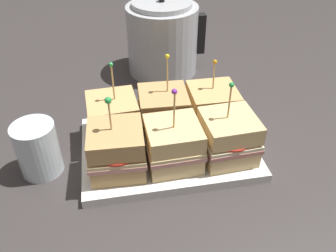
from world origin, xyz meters
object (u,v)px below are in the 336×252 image
object	(u,v)px
sandwich_back_center	(164,112)
kettle_steel	(163,38)
sandwich_front_left	(117,150)
serving_platter	(168,148)
sandwich_front_right	(228,137)
drinking_glass	(38,149)
sandwich_front_center	(174,144)
sandwich_back_left	(113,117)
sandwich_back_right	(212,107)

from	to	relation	value
sandwich_back_center	kettle_steel	world-z (taller)	kettle_steel
sandwich_front_left	kettle_steel	size ratio (longest dim) A/B	0.72
sandwich_front_left	sandwich_back_center	size ratio (longest dim) A/B	0.91
serving_platter	sandwich_front_right	size ratio (longest dim) A/B	2.12
sandwich_front_right	sandwich_back_center	world-z (taller)	sandwich_back_center
drinking_glass	sandwich_front_center	bearing A→B (deg)	-9.95
sandwich_back_left	kettle_steel	size ratio (longest dim) A/B	0.77
serving_platter	drinking_glass	size ratio (longest dim) A/B	3.29
sandwich_front_right	sandwich_back_right	xyz separation A→B (m)	(-0.00, 0.11, -0.00)
sandwich_back_center	sandwich_back_right	world-z (taller)	sandwich_back_center
drinking_glass	sandwich_front_left	bearing A→B (deg)	-16.60
sandwich_back_left	serving_platter	bearing A→B (deg)	-27.60
sandwich_front_center	drinking_glass	world-z (taller)	sandwich_front_center
sandwich_back_center	drinking_glass	xyz separation A→B (m)	(-0.24, -0.06, -0.01)
drinking_glass	kettle_steel	bearing A→B (deg)	50.49
sandwich_back_left	drinking_glass	distance (m)	0.15
sandwich_front_left	serving_platter	bearing A→B (deg)	26.26
sandwich_back_center	kettle_steel	xyz separation A→B (m)	(0.05, 0.30, 0.03)
sandwich_front_center	sandwich_back_left	size ratio (longest dim) A/B	1.00
sandwich_back_right	sandwich_back_center	bearing A→B (deg)	-179.00
sandwich_front_center	sandwich_back_center	world-z (taller)	sandwich_back_center
serving_platter	sandwich_front_right	distance (m)	0.13
serving_platter	sandwich_front_center	world-z (taller)	sandwich_front_center
sandwich_back_left	drinking_glass	xyz separation A→B (m)	(-0.14, -0.06, -0.01)
sandwich_front_right	drinking_glass	bearing A→B (deg)	172.76
serving_platter	drinking_glass	xyz separation A→B (m)	(-0.24, -0.01, 0.04)
serving_platter	sandwich_back_left	xyz separation A→B (m)	(-0.10, 0.05, 0.05)
sandwich_back_left	drinking_glass	bearing A→B (deg)	-156.52
sandwich_back_left	sandwich_back_center	distance (m)	0.10
sandwich_back_right	sandwich_front_left	bearing A→B (deg)	-153.25
sandwich_front_center	sandwich_back_left	world-z (taller)	same
sandwich_front_right	drinking_glass	distance (m)	0.35
sandwich_front_center	sandwich_back_right	distance (m)	0.15
sandwich_back_right	drinking_glass	world-z (taller)	sandwich_back_right
sandwich_back_left	kettle_steel	xyz separation A→B (m)	(0.15, 0.29, 0.03)
sandwich_front_center	sandwich_front_right	size ratio (longest dim) A/B	1.02
serving_platter	sandwich_front_left	bearing A→B (deg)	-153.74
sandwich_back_center	sandwich_front_center	bearing A→B (deg)	-89.63
sandwich_front_center	sandwich_front_right	bearing A→B (deg)	-0.60
serving_platter	sandwich_back_left	size ratio (longest dim) A/B	2.08
sandwich_front_left	sandwich_front_center	world-z (taller)	sandwich_front_center
sandwich_front_right	kettle_steel	distance (m)	0.40
sandwich_back_right	kettle_steel	size ratio (longest dim) A/B	0.70
sandwich_front_left	drinking_glass	distance (m)	0.15
sandwich_front_center	sandwich_front_right	xyz separation A→B (m)	(0.10, -0.00, 0.00)
sandwich_front_center	sandwich_back_center	bearing A→B (deg)	90.37
serving_platter	sandwich_back_right	xyz separation A→B (m)	(0.10, 0.05, 0.05)
sandwich_front_left	sandwich_front_right	distance (m)	0.20
serving_platter	kettle_steel	bearing A→B (deg)	81.83
serving_platter	sandwich_back_center	world-z (taller)	sandwich_back_center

